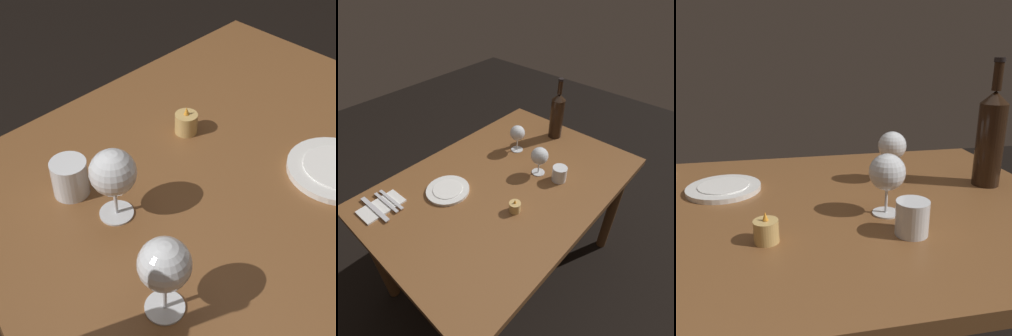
# 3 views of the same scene
# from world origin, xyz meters

# --- Properties ---
(ground_plane) EXTENTS (6.00, 6.00, 0.00)m
(ground_plane) POSITION_xyz_m (0.00, 0.00, 0.00)
(ground_plane) COLOR black
(dining_table) EXTENTS (1.30, 0.90, 0.74)m
(dining_table) POSITION_xyz_m (0.00, 0.00, 0.65)
(dining_table) COLOR brown
(dining_table) RESTS_ON ground
(wine_glass_left) EXTENTS (0.08, 0.08, 0.15)m
(wine_glass_left) POSITION_xyz_m (-0.25, -0.13, 0.85)
(wine_glass_left) COLOR white
(wine_glass_left) RESTS_ON dining_table
(wine_glass_right) EXTENTS (0.09, 0.09, 0.15)m
(wine_glass_right) POSITION_xyz_m (-0.17, 0.08, 0.84)
(wine_glass_right) COLOR white
(wine_glass_right) RESTS_ON dining_table
(wine_bottle) EXTENTS (0.08, 0.08, 0.36)m
(wine_bottle) POSITION_xyz_m (-0.51, -0.06, 0.88)
(wine_bottle) COLOR black
(wine_bottle) RESTS_ON dining_table
(water_tumbler) EXTENTS (0.07, 0.07, 0.08)m
(water_tumbler) POSITION_xyz_m (-0.19, 0.19, 0.77)
(water_tumbler) COLOR white
(water_tumbler) RESTS_ON dining_table
(votive_candle) EXTENTS (0.05, 0.05, 0.07)m
(votive_candle) POSITION_xyz_m (0.12, 0.16, 0.76)
(votive_candle) COLOR #DBB266
(votive_candle) RESTS_ON dining_table
(dinner_plate) EXTENTS (0.20, 0.20, 0.02)m
(dinner_plate) POSITION_xyz_m (0.23, -0.15, 0.75)
(dinner_plate) COLOR white
(dinner_plate) RESTS_ON dining_table
(folded_napkin) EXTENTS (0.19, 0.12, 0.01)m
(folded_napkin) POSITION_xyz_m (0.50, -0.30, 0.74)
(folded_napkin) COLOR white
(folded_napkin) RESTS_ON dining_table
(fork_inner) EXTENTS (0.02, 0.18, 0.00)m
(fork_inner) POSITION_xyz_m (0.47, -0.30, 0.75)
(fork_inner) COLOR silver
(fork_inner) RESTS_ON folded_napkin
(fork_outer) EXTENTS (0.02, 0.18, 0.00)m
(fork_outer) POSITION_xyz_m (0.45, -0.30, 0.75)
(fork_outer) COLOR silver
(fork_outer) RESTS_ON folded_napkin
(table_knife) EXTENTS (0.03, 0.21, 0.00)m
(table_knife) POSITION_xyz_m (0.53, -0.30, 0.75)
(table_knife) COLOR silver
(table_knife) RESTS_ON folded_napkin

